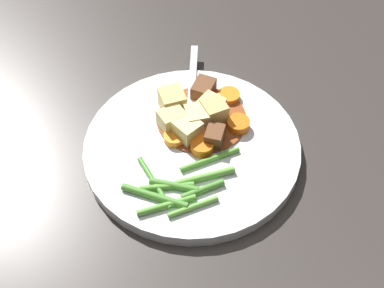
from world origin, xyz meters
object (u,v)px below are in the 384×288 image
(carrot_slice_1, at_px, (202,146))
(potato_chunk_4, at_px, (217,114))
(carrot_slice_2, at_px, (229,96))
(potato_chunk_2, at_px, (210,109))
(carrot_slice_3, at_px, (201,135))
(potato_chunk_5, at_px, (172,120))
(carrot_slice_4, at_px, (238,124))
(meat_chunk_1, at_px, (204,90))
(fork, at_px, (192,90))
(potato_chunk_3, at_px, (197,118))
(carrot_slice_0, at_px, (175,138))
(potato_chunk_1, at_px, (172,101))
(potato_chunk_0, at_px, (187,130))
(meat_chunk_0, at_px, (215,137))
(dinner_plate, at_px, (192,148))

(carrot_slice_1, distance_m, potato_chunk_4, 0.05)
(carrot_slice_2, xyz_separation_m, potato_chunk_2, (-0.04, 0.00, 0.01))
(carrot_slice_3, bearing_deg, potato_chunk_5, 99.46)
(carrot_slice_4, height_order, meat_chunk_1, meat_chunk_1)
(potato_chunk_4, distance_m, meat_chunk_1, 0.05)
(carrot_slice_3, bearing_deg, fork, 43.55)
(carrot_slice_3, bearing_deg, carrot_slice_2, 6.79)
(potato_chunk_3, relative_size, potato_chunk_5, 0.95)
(potato_chunk_5, bearing_deg, potato_chunk_2, -33.35)
(carrot_slice_1, relative_size, potato_chunk_4, 0.92)
(potato_chunk_2, bearing_deg, meat_chunk_1, 47.75)
(carrot_slice_1, relative_size, carrot_slice_3, 0.97)
(carrot_slice_1, relative_size, carrot_slice_4, 1.01)
(carrot_slice_0, height_order, carrot_slice_1, carrot_slice_1)
(carrot_slice_3, xyz_separation_m, potato_chunk_1, (0.02, 0.06, 0.01))
(carrot_slice_2, height_order, meat_chunk_1, meat_chunk_1)
(potato_chunk_0, distance_m, potato_chunk_5, 0.03)
(carrot_slice_1, relative_size, meat_chunk_0, 1.07)
(carrot_slice_1, distance_m, meat_chunk_1, 0.10)
(carrot_slice_4, relative_size, potato_chunk_0, 0.97)
(meat_chunk_0, bearing_deg, potato_chunk_2, 41.06)
(potato_chunk_0, xyz_separation_m, fork, (0.07, 0.04, -0.01))
(potato_chunk_0, relative_size, meat_chunk_0, 1.09)
(carrot_slice_0, height_order, potato_chunk_0, potato_chunk_0)
(carrot_slice_0, distance_m, potato_chunk_2, 0.06)
(carrot_slice_4, distance_m, potato_chunk_2, 0.04)
(potato_chunk_0, distance_m, potato_chunk_4, 0.05)
(potato_chunk_3, bearing_deg, potato_chunk_4, -41.96)
(carrot_slice_1, xyz_separation_m, potato_chunk_0, (0.01, 0.03, 0.01))
(potato_chunk_4, bearing_deg, potato_chunk_2, 72.03)
(meat_chunk_0, bearing_deg, carrot_slice_1, 161.43)
(carrot_slice_2, relative_size, carrot_slice_3, 0.95)
(carrot_slice_3, height_order, potato_chunk_4, potato_chunk_4)
(potato_chunk_3, distance_m, potato_chunk_4, 0.03)
(dinner_plate, bearing_deg, potato_chunk_4, -5.59)
(dinner_plate, height_order, carrot_slice_0, carrot_slice_0)
(carrot_slice_3, distance_m, potato_chunk_3, 0.02)
(dinner_plate, distance_m, potato_chunk_5, 0.05)
(potato_chunk_1, bearing_deg, potato_chunk_3, -96.38)
(potato_chunk_4, height_order, meat_chunk_0, potato_chunk_4)
(dinner_plate, relative_size, potato_chunk_2, 8.70)
(dinner_plate, bearing_deg, fork, 35.88)
(meat_chunk_0, bearing_deg, potato_chunk_0, 109.83)
(carrot_slice_2, bearing_deg, carrot_slice_4, -134.25)
(carrot_slice_4, xyz_separation_m, potato_chunk_0, (-0.05, 0.04, 0.01))
(carrot_slice_1, distance_m, potato_chunk_0, 0.03)
(carrot_slice_2, distance_m, potato_chunk_4, 0.05)
(potato_chunk_4, relative_size, meat_chunk_0, 1.16)
(potato_chunk_4, relative_size, potato_chunk_5, 1.01)
(carrot_slice_2, distance_m, carrot_slice_4, 0.05)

